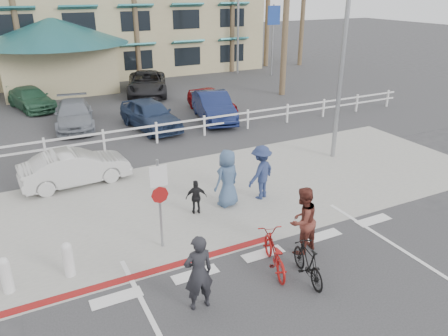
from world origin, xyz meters
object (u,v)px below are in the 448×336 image
sign_post (160,200)px  car_white_sedan (75,168)px  bike_red (274,253)px  bike_black (308,263)px

sign_post → car_white_sedan: bearing=104.2°
bike_red → bike_black: size_ratio=1.15×
sign_post → car_white_sedan: size_ratio=0.75×
bike_black → bike_red: bearing=-44.0°
car_white_sedan → sign_post: bearing=-169.8°
sign_post → car_white_sedan: 5.63m
bike_black → sign_post: bearing=-36.9°
bike_black → car_white_sedan: 9.34m
bike_red → sign_post: bearing=-28.8°
sign_post → car_white_sedan: sign_post is taller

